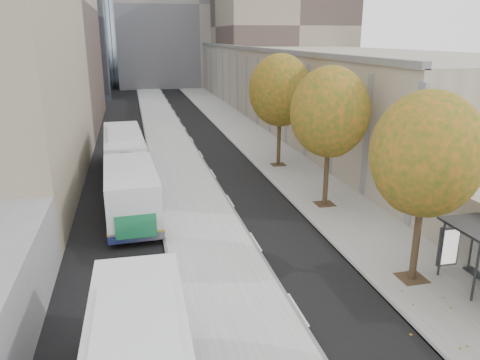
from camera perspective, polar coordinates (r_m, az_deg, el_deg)
name	(u,v)px	position (r m, az deg, el deg)	size (l,w,h in m)	color
bus_platform	(175,157)	(38.26, -7.90, 2.74)	(4.25, 150.00, 0.15)	#A6A6A6
sidewalk	(270,153)	(39.73, 3.68, 3.35)	(4.75, 150.00, 0.08)	gray
building_tan	(289,76)	(69.91, 5.97, 12.55)	(18.00, 92.00, 8.00)	gray
building_far_block	(193,7)	(98.97, -5.78, 20.25)	(30.00, 18.00, 30.00)	gray
tree_c	(427,154)	(18.82, 21.80, 2.91)	(4.20, 4.20, 7.28)	#2F2417
tree_d	(330,112)	(26.51, 10.89, 8.12)	(4.40, 4.40, 7.60)	#2F2417
tree_e	(280,91)	(34.83, 4.91, 10.82)	(4.60, 4.60, 7.92)	#2F2417
bus_far	(127,166)	(30.33, -13.66, 1.62)	(3.39, 17.89, 2.97)	silver
distant_car	(124,139)	(43.32, -13.90, 4.83)	(1.46, 3.63, 1.24)	silver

